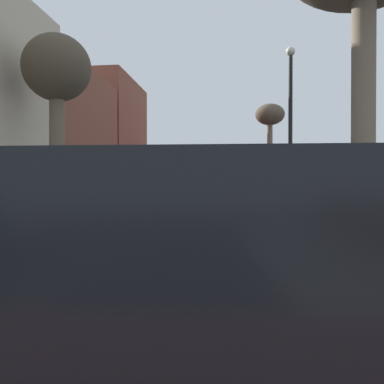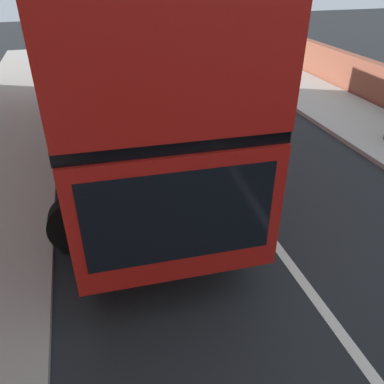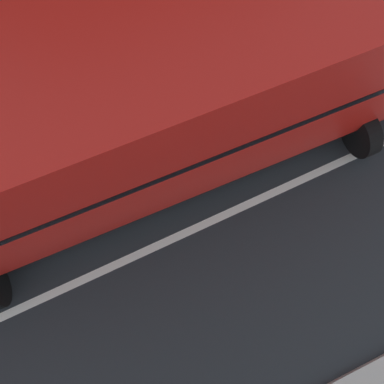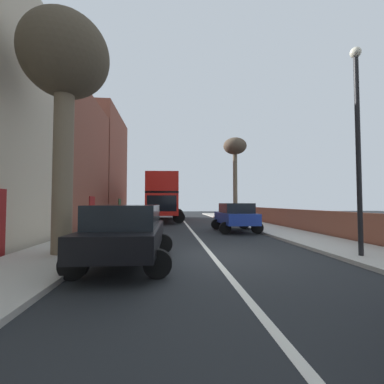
% 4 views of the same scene
% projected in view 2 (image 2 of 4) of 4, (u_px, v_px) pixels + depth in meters
% --- Properties ---
extents(double_decker_bus, '(3.84, 11.34, 4.06)m').
position_uv_depth(double_decker_bus, '(126.00, 51.00, 8.62)').
color(double_decker_bus, red).
rests_on(double_decker_bus, ground).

